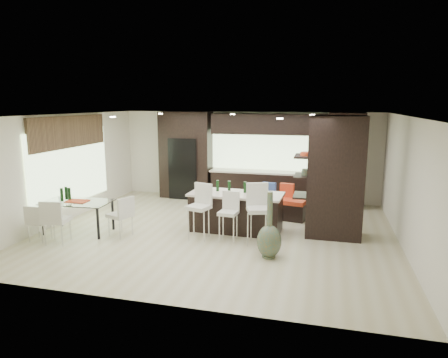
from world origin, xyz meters
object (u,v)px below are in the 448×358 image
(kitchen_island, at_px, (236,212))
(stool_right, at_px, (258,220))
(stool_left, at_px, (199,217))
(chair_end, at_px, (120,218))
(dining_table, at_px, (78,217))
(stool_mid, at_px, (228,222))
(chair_near, at_px, (57,223))
(floor_vase, at_px, (269,225))
(bench, at_px, (280,208))
(chair_far, at_px, (40,224))

(kitchen_island, xyz_separation_m, stool_right, (0.66, -0.80, 0.07))
(stool_left, height_order, chair_end, stool_left)
(dining_table, distance_m, chair_end, 1.08)
(kitchen_island, height_order, stool_left, stool_left)
(stool_mid, distance_m, chair_near, 3.66)
(stool_right, relative_size, chair_end, 1.23)
(stool_mid, bearing_deg, floor_vase, -30.31)
(floor_vase, height_order, chair_near, floor_vase)
(stool_right, relative_size, chair_near, 1.18)
(stool_left, height_order, bench, stool_left)
(kitchen_island, height_order, stool_right, stool_right)
(stool_left, xyz_separation_m, chair_far, (-3.32, -0.98, -0.12))
(floor_vase, distance_m, chair_near, 4.52)
(bench, bearing_deg, stool_right, -84.32)
(stool_left, relative_size, stool_right, 0.94)
(floor_vase, bearing_deg, bench, 92.45)
(bench, xyz_separation_m, chair_end, (-3.31, -2.36, 0.16))
(chair_far, relative_size, chair_end, 0.88)
(bench, bearing_deg, dining_table, -140.25)
(stool_right, xyz_separation_m, floor_vase, (0.33, -0.68, 0.13))
(stool_right, relative_size, bench, 0.77)
(bench, height_order, floor_vase, floor_vase)
(stool_mid, xyz_separation_m, chair_end, (-2.43, -0.30, -0.01))
(stool_left, relative_size, bench, 0.72)
(dining_table, bearing_deg, bench, 25.26)
(floor_vase, xyz_separation_m, chair_end, (-3.43, 0.42, -0.23))
(dining_table, bearing_deg, chair_near, -93.06)
(stool_mid, xyz_separation_m, bench, (0.88, 2.07, -0.17))
(stool_mid, bearing_deg, chair_near, -157.88)
(stool_left, xyz_separation_m, chair_end, (-1.77, -0.27, -0.07))
(bench, distance_m, chair_far, 5.76)
(kitchen_island, distance_m, stool_right, 1.04)
(stool_mid, height_order, chair_end, stool_mid)
(floor_vase, xyz_separation_m, chair_near, (-4.51, -0.33, -0.21))
(bench, relative_size, chair_end, 1.61)
(stool_right, height_order, chair_near, stool_right)
(kitchen_island, height_order, floor_vase, floor_vase)
(stool_left, distance_m, stool_right, 1.33)
(stool_left, height_order, floor_vase, floor_vase)
(floor_vase, relative_size, chair_far, 1.75)
(stool_mid, bearing_deg, stool_right, 2.08)
(stool_right, distance_m, dining_table, 4.18)
(kitchen_island, xyz_separation_m, bench, (0.88, 1.31, -0.19))
(stool_right, relative_size, dining_table, 0.69)
(floor_vase, distance_m, chair_far, 5.00)
(stool_mid, relative_size, chair_far, 1.16)
(floor_vase, height_order, chair_far, floor_vase)
(bench, height_order, chair_near, chair_near)
(kitchen_island, distance_m, stool_left, 1.03)
(kitchen_island, bearing_deg, stool_mid, -87.98)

